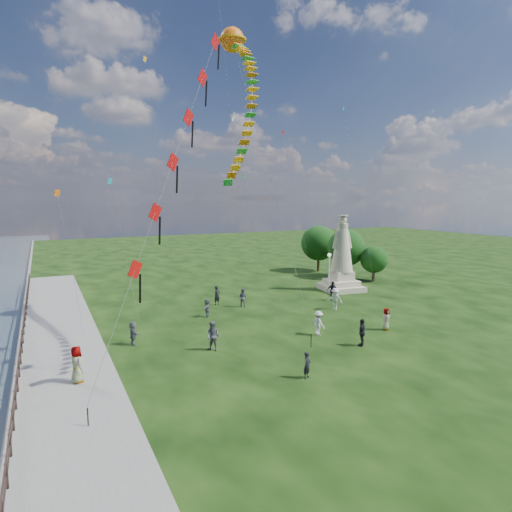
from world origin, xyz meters
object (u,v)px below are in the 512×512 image
person_4 (386,319)px  serpent_kite (233,42)px  person_11 (207,308)px  person_7 (243,297)px  person_10 (77,366)px  person_8 (335,299)px  person_5 (133,333)px  person_3 (362,332)px  person_6 (217,295)px  person_1 (213,336)px  person_2 (319,323)px  person_0 (307,365)px  lamppost (329,265)px  statue (342,262)px  person_9 (332,291)px

person_4 → serpent_kite: bearing=119.2°
person_4 → person_11: (-10.55, 9.27, -0.06)m
person_7 → person_10: person_10 is taller
person_8 → person_5: bearing=-131.3°
person_3 → person_6: size_ratio=1.04×
person_3 → person_4: (3.88, 1.88, -0.10)m
person_3 → person_5: (-13.40, 6.98, -0.12)m
person_1 → person_11: bearing=125.2°
person_2 → person_8: bearing=-53.9°
person_0 → person_2: 7.58m
serpent_kite → lamppost: bearing=17.1°
person_0 → person_10: 12.13m
person_0 → person_4: size_ratio=0.90×
person_4 → serpent_kite: size_ratio=0.07×
person_8 → person_3: bearing=-71.7°
person_1 → person_6: (4.61, 10.92, -0.08)m
lamppost → person_3: (-7.29, -13.56, -2.10)m
person_3 → person_4: bearing=167.8°
person_10 → person_11: person_10 is taller
person_8 → serpent_kite: serpent_kite is taller
person_8 → person_0: bearing=-88.4°
statue → person_6: (-14.03, 0.03, -2.11)m
person_0 → person_1: size_ratio=0.76×
person_9 → person_11: person_9 is taller
person_1 → person_2: person_1 is taller
statue → person_10: bearing=-147.6°
person_6 → person_8: person_8 is taller
person_0 → person_5: (-7.34, 9.64, 0.06)m
person_10 → person_7: bearing=-70.6°
person_2 → serpent_kite: size_ratio=0.08×
person_5 → person_9: size_ratio=0.87×
lamppost → person_4: size_ratio=2.55×
statue → person_0: statue is taller
person_2 → person_3: 3.40m
person_5 → person_8: person_8 is taller
lamppost → person_2: (-8.51, -10.38, -2.15)m
person_0 → person_9: 18.31m
person_11 → person_7: bearing=143.6°
person_4 → person_9: size_ratio=0.89×
statue → person_4: bearing=-106.6°
person_3 → person_7: size_ratio=1.10×
person_0 → person_1: 6.88m
person_3 → person_6: (-4.49, 14.43, -0.04)m
person_1 → person_10: (-8.10, -1.37, 0.01)m
person_5 → person_7: 12.26m
person_1 → person_9: size_ratio=1.05×
person_1 → person_6: size_ratio=1.09×
person_9 → person_1: bearing=-135.5°
statue → person_5: size_ratio=4.96×
person_3 → person_8: (4.07, 8.24, 0.03)m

